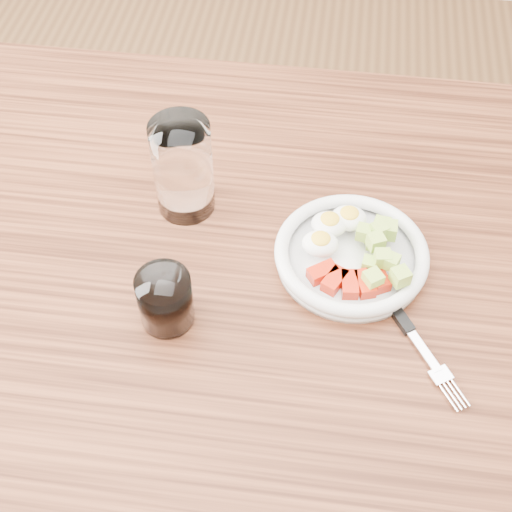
# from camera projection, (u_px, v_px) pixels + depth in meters

# --- Properties ---
(ground) EXTENTS (4.00, 4.00, 0.00)m
(ground) POSITION_uv_depth(u_px,v_px,m) (260.00, 491.00, 1.53)
(ground) COLOR brown
(ground) RESTS_ON ground
(dining_table) EXTENTS (1.50, 0.90, 0.77)m
(dining_table) POSITION_uv_depth(u_px,v_px,m) (262.00, 319.00, 1.01)
(dining_table) COLOR brown
(dining_table) RESTS_ON ground
(bowl) EXTENTS (0.20, 0.20, 0.05)m
(bowl) POSITION_uv_depth(u_px,v_px,m) (351.00, 253.00, 0.93)
(bowl) COLOR white
(bowl) RESTS_ON dining_table
(fork) EXTENTS (0.13, 0.19, 0.01)m
(fork) POSITION_uv_depth(u_px,v_px,m) (401.00, 318.00, 0.88)
(fork) COLOR black
(fork) RESTS_ON dining_table
(water_glass) EXTENTS (0.08, 0.08, 0.14)m
(water_glass) POSITION_uv_depth(u_px,v_px,m) (183.00, 168.00, 0.95)
(water_glass) COLOR white
(water_glass) RESTS_ON dining_table
(coffee_glass) EXTENTS (0.07, 0.07, 0.08)m
(coffee_glass) POSITION_uv_depth(u_px,v_px,m) (165.00, 300.00, 0.86)
(coffee_glass) COLOR white
(coffee_glass) RESTS_ON dining_table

